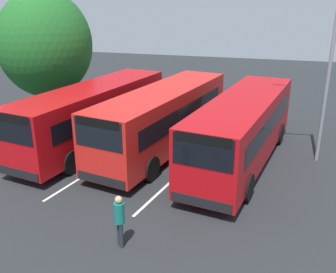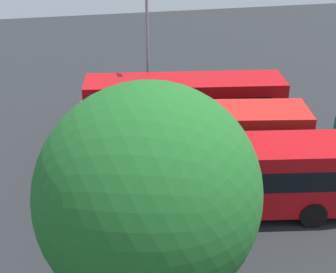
{
  "view_description": "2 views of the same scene",
  "coord_description": "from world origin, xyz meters",
  "px_view_note": "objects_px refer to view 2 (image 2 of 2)",
  "views": [
    {
      "loc": [
        17.18,
        5.22,
        7.22
      ],
      "look_at": [
        1.32,
        0.44,
        1.18
      ],
      "focal_mm": 40.38,
      "sensor_mm": 36.0,
      "label": 1
    },
    {
      "loc": [
        -5.32,
        -20.02,
        12.12
      ],
      "look_at": [
        -0.98,
        0.25,
        1.68
      ],
      "focal_mm": 53.26,
      "sensor_mm": 36.0,
      "label": 2
    }
  ],
  "objects_px": {
    "bus_center_right": "(185,104)",
    "depot_tree": "(149,199)",
    "bus_far_left": "(226,176)",
    "street_lamp": "(148,40)",
    "bus_center_left": "(194,137)"
  },
  "relations": [
    {
      "from": "bus_center_left",
      "to": "bus_center_right",
      "type": "relative_size",
      "value": 1.0
    },
    {
      "from": "bus_center_right",
      "to": "depot_tree",
      "type": "xyz_separation_m",
      "value": [
        -4.19,
        -12.71,
        2.85
      ]
    },
    {
      "from": "bus_far_left",
      "to": "bus_center_right",
      "type": "bearing_deg",
      "value": 98.25
    },
    {
      "from": "bus_far_left",
      "to": "street_lamp",
      "type": "xyz_separation_m",
      "value": [
        -1.22,
        10.74,
        2.65
      ]
    },
    {
      "from": "bus_far_left",
      "to": "bus_center_right",
      "type": "relative_size",
      "value": 1.0
    },
    {
      "from": "bus_center_left",
      "to": "bus_center_right",
      "type": "xyz_separation_m",
      "value": [
        0.56,
        3.94,
        0.0
      ]
    },
    {
      "from": "depot_tree",
      "to": "bus_center_right",
      "type": "bearing_deg",
      "value": 71.77
    },
    {
      "from": "bus_far_left",
      "to": "depot_tree",
      "type": "relative_size",
      "value": 1.37
    },
    {
      "from": "bus_far_left",
      "to": "depot_tree",
      "type": "distance_m",
      "value": 7.15
    },
    {
      "from": "bus_far_left",
      "to": "bus_center_right",
      "type": "distance_m",
      "value": 7.55
    },
    {
      "from": "bus_far_left",
      "to": "depot_tree",
      "type": "xyz_separation_m",
      "value": [
        -4.03,
        -5.16,
        2.85
      ]
    },
    {
      "from": "bus_center_left",
      "to": "depot_tree",
      "type": "distance_m",
      "value": 9.91
    },
    {
      "from": "bus_center_left",
      "to": "bus_center_right",
      "type": "bearing_deg",
      "value": 92.36
    },
    {
      "from": "bus_far_left",
      "to": "street_lamp",
      "type": "bearing_deg",
      "value": 105.86
    },
    {
      "from": "bus_center_right",
      "to": "bus_far_left",
      "type": "bearing_deg",
      "value": -82.41
    }
  ]
}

